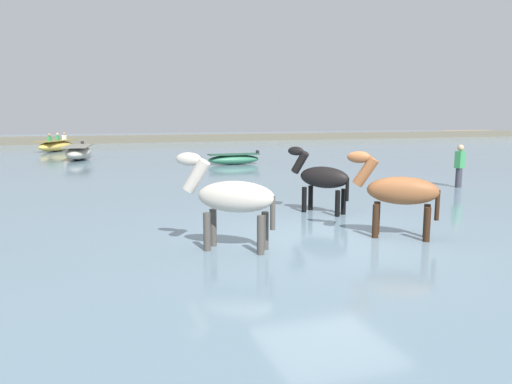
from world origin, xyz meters
TOP-DOWN VIEW (x-y plane):
  - ground_plane at (0.00, 0.00)m, footprint 120.00×120.00m
  - water_surface at (0.00, 10.00)m, footprint 90.00×90.00m
  - horse_lead_black at (0.87, 2.17)m, footprint 1.19×1.52m
  - horse_trailing_pinto at (-2.01, -0.25)m, footprint 1.65×1.22m
  - horse_flank_chestnut at (1.20, -0.42)m, footprint 1.56×1.27m
  - boat_far_inshore at (2.08, 13.92)m, footprint 2.50×0.85m
  - boat_distant_west at (-6.46, 25.71)m, footprint 2.64×3.67m
  - boat_near_port at (-4.94, 19.10)m, footprint 1.61×3.62m
  - person_wading_mid at (6.92, 4.51)m, footprint 0.37×0.30m
  - far_shoreline at (0.00, 34.72)m, footprint 80.00×2.40m

SIDE VIEW (x-z plane):
  - ground_plane at x=0.00m, z-range 0.00..0.00m
  - water_surface at x=0.00m, z-range 0.00..0.25m
  - far_shoreline at x=0.00m, z-range 0.00..0.82m
  - boat_far_inshore at x=2.08m, z-range 0.18..0.81m
  - boat_distant_west at x=-6.46m, z-range 0.02..1.20m
  - boat_near_port at x=-4.94m, z-range 0.18..1.04m
  - person_wading_mid at x=6.92m, z-range 0.05..1.68m
  - horse_lead_black at x=0.87m, z-range 0.17..1.97m
  - horse_flank_chestnut at x=1.20m, z-range 0.17..2.05m
  - horse_trailing_pinto at x=-2.01m, z-range 0.18..2.10m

